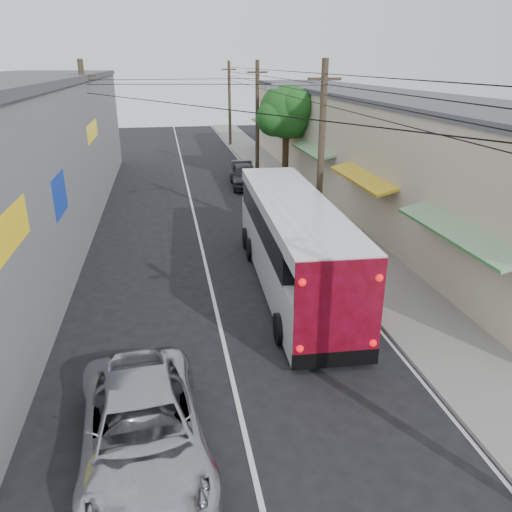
{
  "coord_description": "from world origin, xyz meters",
  "views": [
    {
      "loc": [
        -1.37,
        -7.57,
        7.83
      ],
      "look_at": [
        1.5,
        8.18,
        1.6
      ],
      "focal_mm": 35.0,
      "sensor_mm": 36.0,
      "label": 1
    }
  ],
  "objects_px": {
    "parked_car_mid": "(245,175)",
    "pedestrian_far": "(322,218)",
    "coach_bus": "(292,241)",
    "jeepney": "(143,429)",
    "parked_car_far": "(242,171)",
    "parked_suv": "(305,231)",
    "pedestrian_near": "(309,211)"
  },
  "relations": [
    {
      "from": "parked_car_mid",
      "to": "pedestrian_far",
      "type": "relative_size",
      "value": 2.82
    },
    {
      "from": "coach_bus",
      "to": "pedestrian_far",
      "type": "distance_m",
      "value": 5.99
    },
    {
      "from": "coach_bus",
      "to": "jeepney",
      "type": "xyz_separation_m",
      "value": [
        -5.19,
        -8.1,
        -0.95
      ]
    },
    {
      "from": "parked_car_mid",
      "to": "parked_car_far",
      "type": "xyz_separation_m",
      "value": [
        0.1,
        1.92,
        -0.1
      ]
    },
    {
      "from": "jeepney",
      "to": "parked_car_mid",
      "type": "height_order",
      "value": "jeepney"
    },
    {
      "from": "jeepney",
      "to": "parked_suv",
      "type": "xyz_separation_m",
      "value": [
        6.78,
        12.0,
        -0.03
      ]
    },
    {
      "from": "pedestrian_near",
      "to": "pedestrian_far",
      "type": "height_order",
      "value": "pedestrian_near"
    },
    {
      "from": "parked_car_far",
      "to": "pedestrian_far",
      "type": "xyz_separation_m",
      "value": [
        1.9,
        -12.67,
        0.25
      ]
    },
    {
      "from": "jeepney",
      "to": "parked_car_far",
      "type": "relative_size",
      "value": 1.37
    },
    {
      "from": "jeepney",
      "to": "pedestrian_far",
      "type": "height_order",
      "value": "pedestrian_far"
    },
    {
      "from": "jeepney",
      "to": "parked_car_far",
      "type": "xyz_separation_m",
      "value": [
        6.09,
        26.0,
        -0.1
      ]
    },
    {
      "from": "coach_bus",
      "to": "parked_suv",
      "type": "distance_m",
      "value": 4.33
    },
    {
      "from": "parked_suv",
      "to": "parked_car_far",
      "type": "bearing_deg",
      "value": 88.09
    },
    {
      "from": "jeepney",
      "to": "pedestrian_far",
      "type": "bearing_deg",
      "value": 53.86
    },
    {
      "from": "parked_car_far",
      "to": "pedestrian_near",
      "type": "height_order",
      "value": "pedestrian_near"
    },
    {
      "from": "parked_car_far",
      "to": "pedestrian_near",
      "type": "distance_m",
      "value": 11.92
    },
    {
      "from": "parked_car_mid",
      "to": "pedestrian_near",
      "type": "height_order",
      "value": "pedestrian_near"
    },
    {
      "from": "parked_suv",
      "to": "parked_car_mid",
      "type": "bearing_deg",
      "value": 89.03
    },
    {
      "from": "jeepney",
      "to": "parked_suv",
      "type": "relative_size",
      "value": 1.08
    },
    {
      "from": "coach_bus",
      "to": "pedestrian_near",
      "type": "distance_m",
      "value": 6.58
    },
    {
      "from": "coach_bus",
      "to": "parked_car_far",
      "type": "height_order",
      "value": "coach_bus"
    },
    {
      "from": "parked_suv",
      "to": "pedestrian_far",
      "type": "height_order",
      "value": "pedestrian_far"
    },
    {
      "from": "coach_bus",
      "to": "parked_car_far",
      "type": "relative_size",
      "value": 2.89
    },
    {
      "from": "pedestrian_near",
      "to": "parked_suv",
      "type": "bearing_deg",
      "value": 61.85
    },
    {
      "from": "parked_suv",
      "to": "pedestrian_near",
      "type": "xyz_separation_m",
      "value": [
        0.8,
        2.18,
        0.26
      ]
    },
    {
      "from": "coach_bus",
      "to": "pedestrian_near",
      "type": "bearing_deg",
      "value": 70.84
    },
    {
      "from": "jeepney",
      "to": "parked_car_mid",
      "type": "distance_m",
      "value": 24.81
    },
    {
      "from": "coach_bus",
      "to": "jeepney",
      "type": "height_order",
      "value": "coach_bus"
    },
    {
      "from": "parked_car_mid",
      "to": "pedestrian_far",
      "type": "xyz_separation_m",
      "value": [
        2.0,
        -10.74,
        0.15
      ]
    },
    {
      "from": "jeepney",
      "to": "parked_car_far",
      "type": "height_order",
      "value": "jeepney"
    },
    {
      "from": "jeepney",
      "to": "pedestrian_far",
      "type": "relative_size",
      "value": 3.47
    },
    {
      "from": "coach_bus",
      "to": "parked_car_mid",
      "type": "relative_size",
      "value": 2.59
    }
  ]
}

